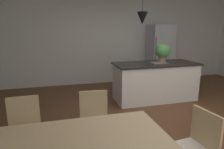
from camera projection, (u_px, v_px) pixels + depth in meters
The scene contains 9 objects.
ground_plane at pixel (166, 129), 3.42m from camera, with size 10.00×8.40×0.04m, color brown.
wall_back_kitchen at pixel (115, 40), 6.17m from camera, with size 10.00×0.12×2.70m, color silver.
chair_far_right at pixel (95, 122), 2.61m from camera, with size 0.44×0.44×0.87m.
chair_far_left at pixel (24, 131), 2.39m from camera, with size 0.41×0.41×0.87m.
chair_kitchen_end at pixel (194, 148), 2.03m from camera, with size 0.44×0.44×0.87m.
kitchen_island at pixel (155, 81), 4.72m from camera, with size 1.98×0.84×0.91m.
refrigerator at pixel (160, 54), 6.24m from camera, with size 0.73×0.67×1.81m.
pendant_over_island_main at pixel (142, 18), 4.30m from camera, with size 0.24×0.24×0.92m.
potted_plant_on_island at pixel (163, 52), 4.61m from camera, with size 0.34×0.34×0.44m.
Camera 1 is at (-1.72, -2.76, 1.68)m, focal length 31.46 mm.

